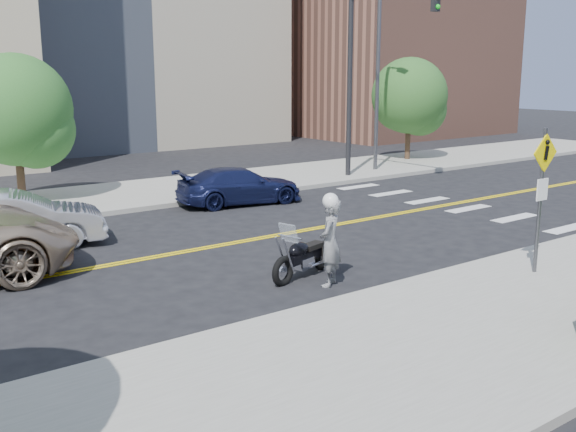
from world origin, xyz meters
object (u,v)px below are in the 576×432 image
(pedestrian_sign, at_px, (542,187))
(parked_car_blue, at_px, (240,186))
(parked_car_silver, at_px, (15,220))
(motorcyclist, at_px, (330,240))
(motorcycle, at_px, (305,248))

(pedestrian_sign, bearing_deg, parked_car_blue, 92.94)
(parked_car_silver, height_order, parked_car_blue, parked_car_silver)
(parked_car_blue, bearing_deg, parked_car_silver, 110.32)
(motorcyclist, distance_m, parked_car_blue, 8.86)
(motorcyclist, bearing_deg, parked_car_silver, -93.49)
(motorcycle, height_order, parked_car_blue, motorcycle)
(motorcycle, bearing_deg, pedestrian_sign, -54.95)
(motorcyclist, relative_size, motorcycle, 0.93)
(motorcycle, relative_size, parked_car_blue, 0.50)
(motorcyclist, xyz_separation_m, parked_car_silver, (-4.23, 6.86, -0.25))
(motorcyclist, xyz_separation_m, parked_car_blue, (3.18, 8.26, -0.35))
(pedestrian_sign, relative_size, parked_car_silver, 0.71)
(parked_car_blue, bearing_deg, motorcyclist, 168.55)
(pedestrian_sign, distance_m, parked_car_silver, 12.16)
(motorcycle, height_order, parked_car_silver, parked_car_silver)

